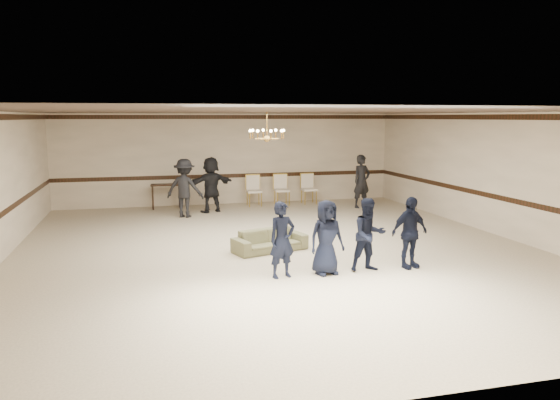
{
  "coord_description": "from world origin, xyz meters",
  "views": [
    {
      "loc": [
        -3.01,
        -12.0,
        3.08
      ],
      "look_at": [
        -0.05,
        -0.5,
        1.25
      ],
      "focal_mm": 34.57,
      "sensor_mm": 36.0,
      "label": 1
    }
  ],
  "objects_px": {
    "banquet_chair_right": "(309,189)",
    "settee": "(270,240)",
    "adult_left": "(185,188)",
    "adult_right": "(362,181)",
    "adult_mid": "(211,185)",
    "banquet_chair_mid": "(282,190)",
    "boy_b": "(326,237)",
    "console_table": "(166,196)",
    "boy_a": "(282,240)",
    "boy_c": "(369,235)",
    "banquet_chair_left": "(254,191)",
    "boy_d": "(410,232)",
    "chandelier": "(267,125)"
  },
  "relations": [
    {
      "from": "boy_b",
      "to": "settee",
      "type": "bearing_deg",
      "value": 97.59
    },
    {
      "from": "boy_b",
      "to": "console_table",
      "type": "distance_m",
      "value": 9.06
    },
    {
      "from": "console_table",
      "to": "banquet_chair_mid",
      "type": "bearing_deg",
      "value": 0.41
    },
    {
      "from": "chandelier",
      "to": "banquet_chair_mid",
      "type": "distance_m",
      "value": 5.99
    },
    {
      "from": "banquet_chair_mid",
      "to": "console_table",
      "type": "xyz_separation_m",
      "value": [
        -4.0,
        0.2,
        -0.11
      ]
    },
    {
      "from": "boy_a",
      "to": "console_table",
      "type": "distance_m",
      "value": 8.83
    },
    {
      "from": "boy_a",
      "to": "adult_left",
      "type": "distance_m",
      "value": 7.02
    },
    {
      "from": "boy_d",
      "to": "settee",
      "type": "relative_size",
      "value": 0.86
    },
    {
      "from": "chandelier",
      "to": "console_table",
      "type": "xyz_separation_m",
      "value": [
        -2.25,
        5.43,
        -2.45
      ]
    },
    {
      "from": "adult_mid",
      "to": "banquet_chair_mid",
      "type": "height_order",
      "value": "adult_mid"
    },
    {
      "from": "adult_left",
      "to": "adult_right",
      "type": "height_order",
      "value": "same"
    },
    {
      "from": "banquet_chair_right",
      "to": "settee",
      "type": "bearing_deg",
      "value": -116.49
    },
    {
      "from": "adult_mid",
      "to": "banquet_chair_right",
      "type": "relative_size",
      "value": 1.71
    },
    {
      "from": "boy_b",
      "to": "adult_left",
      "type": "xyz_separation_m",
      "value": [
        -2.21,
        6.9,
        0.16
      ]
    },
    {
      "from": "boy_d",
      "to": "adult_right",
      "type": "bearing_deg",
      "value": 62.8
    },
    {
      "from": "banquet_chair_right",
      "to": "console_table",
      "type": "xyz_separation_m",
      "value": [
        -5.0,
        0.2,
        -0.11
      ]
    },
    {
      "from": "adult_left",
      "to": "banquet_chair_mid",
      "type": "height_order",
      "value": "adult_left"
    },
    {
      "from": "boy_d",
      "to": "settee",
      "type": "bearing_deg",
      "value": 128.21
    },
    {
      "from": "settee",
      "to": "adult_left",
      "type": "bearing_deg",
      "value": 90.41
    },
    {
      "from": "boy_b",
      "to": "adult_mid",
      "type": "height_order",
      "value": "adult_mid"
    },
    {
      "from": "adult_right",
      "to": "banquet_chair_mid",
      "type": "relative_size",
      "value": 1.71
    },
    {
      "from": "boy_d",
      "to": "adult_left",
      "type": "distance_m",
      "value": 7.98
    },
    {
      "from": "boy_c",
      "to": "banquet_chair_right",
      "type": "xyz_separation_m",
      "value": [
        1.4,
        8.44,
        -0.21
      ]
    },
    {
      "from": "chandelier",
      "to": "banquet_chair_right",
      "type": "xyz_separation_m",
      "value": [
        2.75,
        5.23,
        -2.34
      ]
    },
    {
      "from": "boy_a",
      "to": "banquet_chair_mid",
      "type": "distance_m",
      "value": 8.73
    },
    {
      "from": "boy_b",
      "to": "banquet_chair_left",
      "type": "relative_size",
      "value": 1.4
    },
    {
      "from": "boy_a",
      "to": "boy_c",
      "type": "height_order",
      "value": "same"
    },
    {
      "from": "settee",
      "to": "adult_right",
      "type": "xyz_separation_m",
      "value": [
        4.45,
        5.14,
        0.65
      ]
    },
    {
      "from": "banquet_chair_left",
      "to": "banquet_chair_mid",
      "type": "relative_size",
      "value": 1.0
    },
    {
      "from": "boy_c",
      "to": "adult_mid",
      "type": "relative_size",
      "value": 0.82
    },
    {
      "from": "adult_right",
      "to": "banquet_chair_right",
      "type": "relative_size",
      "value": 1.71
    },
    {
      "from": "boy_c",
      "to": "banquet_chair_mid",
      "type": "xyz_separation_m",
      "value": [
        0.4,
        8.44,
        -0.21
      ]
    },
    {
      "from": "adult_left",
      "to": "console_table",
      "type": "relative_size",
      "value": 1.8
    },
    {
      "from": "adult_mid",
      "to": "banquet_chair_left",
      "type": "bearing_deg",
      "value": -172.42
    },
    {
      "from": "adult_left",
      "to": "banquet_chair_left",
      "type": "relative_size",
      "value": 1.71
    },
    {
      "from": "banquet_chair_right",
      "to": "chandelier",
      "type": "bearing_deg",
      "value": -119.35
    },
    {
      "from": "adult_left",
      "to": "banquet_chair_mid",
      "type": "distance_m",
      "value": 3.85
    },
    {
      "from": "settee",
      "to": "adult_left",
      "type": "relative_size",
      "value": 0.95
    },
    {
      "from": "banquet_chair_right",
      "to": "console_table",
      "type": "distance_m",
      "value": 5.01
    },
    {
      "from": "banquet_chair_mid",
      "to": "console_table",
      "type": "bearing_deg",
      "value": -176.96
    },
    {
      "from": "boy_c",
      "to": "boy_b",
      "type": "bearing_deg",
      "value": 176.57
    },
    {
      "from": "boy_d",
      "to": "banquet_chair_left",
      "type": "relative_size",
      "value": 1.4
    },
    {
      "from": "adult_mid",
      "to": "boy_b",
      "type": "bearing_deg",
      "value": 79.71
    },
    {
      "from": "adult_left",
      "to": "banquet_chair_left",
      "type": "height_order",
      "value": "adult_left"
    },
    {
      "from": "chandelier",
      "to": "boy_c",
      "type": "distance_m",
      "value": 4.08
    },
    {
      "from": "boy_a",
      "to": "banquet_chair_mid",
      "type": "height_order",
      "value": "boy_a"
    },
    {
      "from": "boy_d",
      "to": "settee",
      "type": "distance_m",
      "value": 3.24
    },
    {
      "from": "boy_b",
      "to": "adult_left",
      "type": "height_order",
      "value": "adult_left"
    },
    {
      "from": "chandelier",
      "to": "console_table",
      "type": "bearing_deg",
      "value": 112.52
    },
    {
      "from": "adult_left",
      "to": "adult_right",
      "type": "distance_m",
      "value": 6.01
    }
  ]
}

